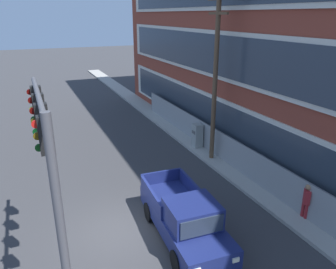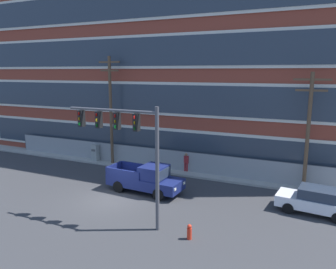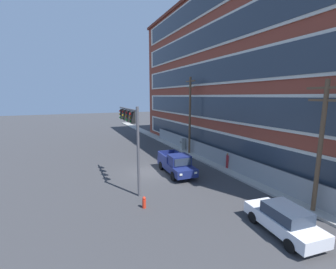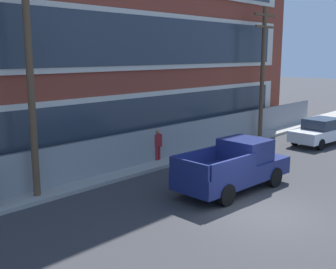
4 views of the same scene
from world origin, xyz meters
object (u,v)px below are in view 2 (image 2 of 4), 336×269
object	(u,v)px
pedestrian_near_cabinet	(186,161)
fire_hydrant	(189,232)
traffic_signal_mast	(126,137)
utility_pole_midblock	(308,127)
electrical_cabinet	(95,153)
pickup_truck_navy	(146,179)
sedan_white	(316,200)
utility_pole_near_corner	(111,107)

from	to	relation	value
pedestrian_near_cabinet	fire_hydrant	bearing A→B (deg)	-67.80
traffic_signal_mast	fire_hydrant	size ratio (longest dim) A/B	8.31
utility_pole_midblock	electrical_cabinet	bearing A→B (deg)	179.61
electrical_cabinet	fire_hydrant	world-z (taller)	electrical_cabinet
fire_hydrant	pickup_truck_navy	bearing A→B (deg)	136.01
electrical_cabinet	fire_hydrant	xyz separation A→B (m)	(12.79, -9.57, -0.45)
pickup_truck_navy	electrical_cabinet	bearing A→B (deg)	148.59
utility_pole_midblock	pedestrian_near_cabinet	world-z (taller)	utility_pole_midblock
electrical_cabinet	pedestrian_near_cabinet	xyz separation A→B (m)	(8.74, 0.36, 0.14)
sedan_white	pickup_truck_navy	bearing A→B (deg)	-174.32
pickup_truck_navy	utility_pole_midblock	bearing A→B (deg)	25.41
electrical_cabinet	pedestrian_near_cabinet	bearing A→B (deg)	2.37
utility_pole_near_corner	electrical_cabinet	bearing A→B (deg)	178.70
utility_pole_midblock	electrical_cabinet	distance (m)	18.02
fire_hydrant	electrical_cabinet	bearing A→B (deg)	143.20
utility_pole_near_corner	fire_hydrant	xyz separation A→B (m)	(10.91, -9.52, -4.74)
pickup_truck_navy	utility_pole_near_corner	world-z (taller)	utility_pole_near_corner
traffic_signal_mast	electrical_cabinet	xyz separation A→B (m)	(-9.13, 9.33, -4.00)
traffic_signal_mast	sedan_white	distance (m)	11.57
electrical_cabinet	fire_hydrant	bearing A→B (deg)	-36.80
electrical_cabinet	pickup_truck_navy	bearing A→B (deg)	-31.41
sedan_white	utility_pole_midblock	size ratio (longest dim) A/B	0.54
pickup_truck_navy	fire_hydrant	distance (m)	6.91
pickup_truck_navy	utility_pole_midblock	size ratio (longest dim) A/B	0.66
traffic_signal_mast	sedan_white	size ratio (longest dim) A/B	1.48
utility_pole_midblock	pedestrian_near_cabinet	bearing A→B (deg)	176.91
traffic_signal_mast	fire_hydrant	xyz separation A→B (m)	(3.66, -0.23, -4.45)
pickup_truck_navy	utility_pole_midblock	distance (m)	11.44
traffic_signal_mast	pedestrian_near_cabinet	world-z (taller)	traffic_signal_mast
utility_pole_midblock	electrical_cabinet	size ratio (longest dim) A/B	4.90
utility_pole_near_corner	pedestrian_near_cabinet	world-z (taller)	utility_pole_near_corner
pedestrian_near_cabinet	traffic_signal_mast	bearing A→B (deg)	-87.68
utility_pole_midblock	fire_hydrant	world-z (taller)	utility_pole_midblock
utility_pole_near_corner	pedestrian_near_cabinet	distance (m)	8.02
sedan_white	fire_hydrant	world-z (taller)	sedan_white
utility_pole_near_corner	fire_hydrant	bearing A→B (deg)	-41.13
utility_pole_near_corner	utility_pole_midblock	size ratio (longest dim) A/B	1.16
traffic_signal_mast	utility_pole_near_corner	bearing A→B (deg)	127.96
utility_pole_midblock	fire_hydrant	distance (m)	11.40
pickup_truck_navy	pedestrian_near_cabinet	distance (m)	5.22
traffic_signal_mast	electrical_cabinet	bearing A→B (deg)	134.36
pickup_truck_navy	utility_pole_near_corner	bearing A→B (deg)	141.46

